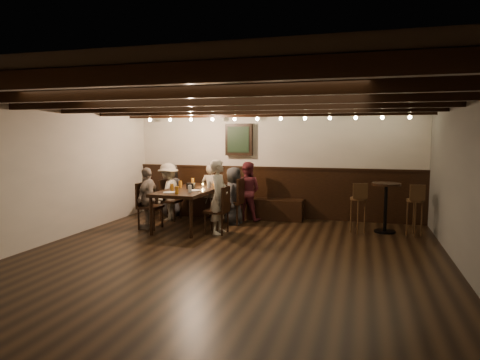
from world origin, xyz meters
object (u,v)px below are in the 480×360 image
(chair_right_near, at_px, (232,210))
(high_top_table, at_px, (386,200))
(person_bench_centre, at_px, (210,191))
(person_left_near, at_px, (168,192))
(bar_stool_right, at_px, (414,217))
(bar_stool_left, at_px, (358,214))
(person_bench_left, at_px, (171,190))
(person_right_near, at_px, (234,196))
(person_right_far, at_px, (219,197))
(person_left_far, at_px, (148,198))
(chair_left_far, at_px, (150,215))
(chair_left_near, at_px, (170,208))
(chair_right_far, at_px, (218,219))
(person_bench_right, at_px, (247,191))
(dining_table, at_px, (192,192))

(chair_right_near, height_order, high_top_table, chair_right_near)
(person_bench_centre, height_order, person_left_near, person_left_near)
(bar_stool_right, bearing_deg, bar_stool_left, 174.95)
(person_bench_left, bearing_deg, person_right_near, 164.74)
(person_right_far, distance_m, high_top_table, 3.16)
(person_left_far, height_order, bar_stool_right, person_left_far)
(chair_left_far, height_order, chair_right_near, chair_right_near)
(chair_left_far, relative_size, person_left_far, 0.75)
(chair_left_near, xyz_separation_m, person_right_far, (1.45, -0.93, 0.43))
(person_left_near, xyz_separation_m, person_right_near, (1.50, -0.03, -0.03))
(bar_stool_left, bearing_deg, chair_right_far, -176.45)
(person_left_far, distance_m, bar_stool_right, 5.08)
(chair_left_far, xyz_separation_m, bar_stool_left, (3.99, 0.71, 0.08))
(person_right_near, relative_size, high_top_table, 1.26)
(chair_right_near, bearing_deg, bar_stool_left, -92.41)
(chair_right_far, bearing_deg, bar_stool_right, -76.27)
(chair_right_far, bearing_deg, person_bench_right, -7.64)
(dining_table, distance_m, person_left_far, 0.88)
(person_left_near, bearing_deg, person_bench_right, 105.26)
(chair_left_near, bearing_deg, person_bench_right, 105.54)
(person_bench_centre, distance_m, high_top_table, 3.78)
(person_bench_centre, xyz_separation_m, bar_stool_right, (4.24, -0.72, -0.24))
(person_bench_right, height_order, bar_stool_left, person_bench_right)
(person_right_far, xyz_separation_m, bar_stool_left, (2.52, 0.74, -0.34))
(chair_left_near, distance_m, bar_stool_right, 4.97)
(person_bench_right, relative_size, person_right_far, 0.92)
(bar_stool_left, bearing_deg, high_top_table, 9.66)
(bar_stool_left, bearing_deg, person_left_far, 177.37)
(person_left_near, distance_m, person_right_far, 1.75)
(person_left_far, bearing_deg, chair_left_far, 90.00)
(chair_right_far, xyz_separation_m, bar_stool_right, (3.55, 0.79, 0.08))
(person_bench_centre, height_order, bar_stool_left, person_bench_centre)
(chair_left_far, height_order, bar_stool_left, bar_stool_left)
(person_bench_left, bearing_deg, chair_right_near, 164.48)
(chair_right_near, height_order, person_bench_centre, person_bench_centre)
(person_right_far, height_order, bar_stool_left, person_right_far)
(person_bench_centre, distance_m, person_right_near, 0.96)
(person_left_near, relative_size, high_top_table, 1.31)
(dining_table, relative_size, person_right_near, 1.74)
(chair_left_near, distance_m, chair_right_far, 1.70)
(bar_stool_right, bearing_deg, person_bench_left, 165.56)
(person_left_near, bearing_deg, person_right_near, 90.00)
(person_bench_centre, relative_size, person_left_far, 0.98)
(chair_right_near, distance_m, person_right_near, 0.30)
(person_right_near, bearing_deg, chair_right_near, 90.00)
(chair_left_far, relative_size, bar_stool_right, 0.95)
(person_left_near, distance_m, high_top_table, 4.50)
(person_bench_centre, bearing_deg, chair_right_near, 140.20)
(chair_right_far, height_order, person_right_far, person_right_far)
(chair_left_near, relative_size, chair_right_near, 0.92)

